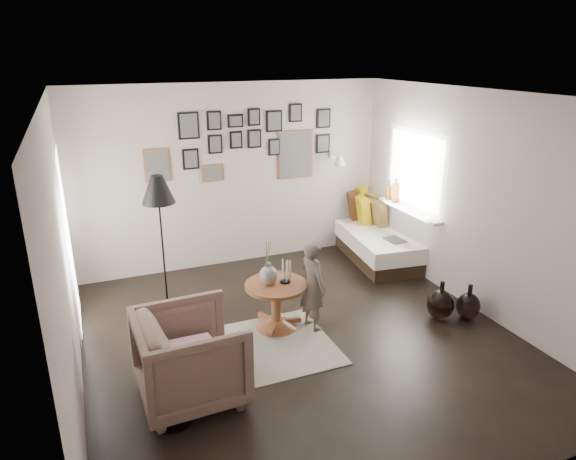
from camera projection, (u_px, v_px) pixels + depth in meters
name	position (u px, v px, depth m)	size (l,w,h in m)	color
ground	(301.00, 339.00, 5.64)	(4.80, 4.80, 0.00)	black
wall_back	(234.00, 176.00, 7.30)	(4.50, 4.50, 0.00)	#ADA098
wall_front	(463.00, 346.00, 3.12)	(4.50, 4.50, 0.00)	#ADA098
wall_left	(63.00, 260.00, 4.39)	(4.80, 4.80, 0.00)	#ADA098
wall_right	(477.00, 203.00, 6.02)	(4.80, 4.80, 0.00)	#ADA098
ceiling	(304.00, 95.00, 4.78)	(4.80, 4.80, 0.00)	white
door_left	(68.00, 241.00, 5.52)	(0.00, 2.14, 2.14)	white
window_right	(403.00, 204.00, 7.28)	(0.15, 1.32, 1.30)	white
gallery_wall	(252.00, 144.00, 7.24)	(2.74, 0.03, 1.08)	brown
wall_sconce	(339.00, 160.00, 7.57)	(0.18, 0.36, 0.16)	white
rug	(250.00, 351.00, 5.40)	(1.77, 1.24, 0.01)	silver
pedestal_table	(276.00, 307.00, 5.79)	(0.70, 0.70, 0.55)	brown
vase	(269.00, 272.00, 5.63)	(0.20, 0.20, 0.50)	black
candles	(285.00, 272.00, 5.69)	(0.12, 0.12, 0.26)	black
daybed	(371.00, 235.00, 7.89)	(1.09, 2.06, 0.97)	black
magazine_on_daybed	(395.00, 240.00, 7.28)	(0.22, 0.30, 0.02)	black
armchair	(191.00, 357.00, 4.56)	(0.89, 0.92, 0.84)	brown
armchair_cushion	(192.00, 347.00, 4.60)	(0.38, 0.38, 0.09)	silver
floor_lamp	(158.00, 195.00, 5.91)	(0.39, 0.39, 1.65)	black
magazine_basket	(171.00, 398.00, 4.34)	(0.41, 0.41, 0.44)	black
demijohn_large	(440.00, 304.00, 6.01)	(0.31, 0.31, 0.47)	black
demijohn_small	(468.00, 306.00, 6.02)	(0.28, 0.28, 0.43)	black
child	(313.00, 286.00, 5.70)	(0.38, 0.25, 1.05)	#524841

